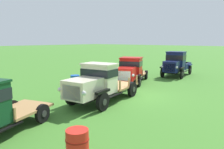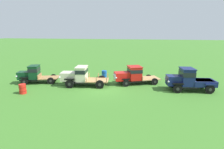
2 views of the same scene
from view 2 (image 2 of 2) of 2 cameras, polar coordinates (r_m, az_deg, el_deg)
The scene contains 7 objects.
ground_plane at distance 18.19m, azimuth -3.28°, elevation -4.70°, with size 240.00×240.00×0.00m, color #3D7528.
vintage_truck_foreground_near at distance 21.91m, azimuth -24.21°, elevation 0.13°, with size 4.73×2.95×2.04m.
vintage_truck_second_in_line at distance 19.30m, azimuth -10.50°, elevation -0.41°, with size 5.40×2.73×2.14m.
vintage_truck_midrow_center at distance 19.75m, azimuth 6.71°, elevation -0.07°, with size 5.39×3.47×2.02m.
vintage_truck_far_side at distance 18.92m, azimuth 23.71°, elevation -1.49°, with size 4.86×2.47×2.31m.
oil_drum_beside_row at distance 22.48m, azimuth -2.56°, elevation 0.13°, with size 0.66×0.66×0.91m.
oil_drum_near_fence at distance 18.76m, azimuth -27.15°, elevation -4.20°, with size 0.67×0.67×0.93m.
Camera 2 is at (4.48, -16.66, 5.78)m, focal length 28.00 mm.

